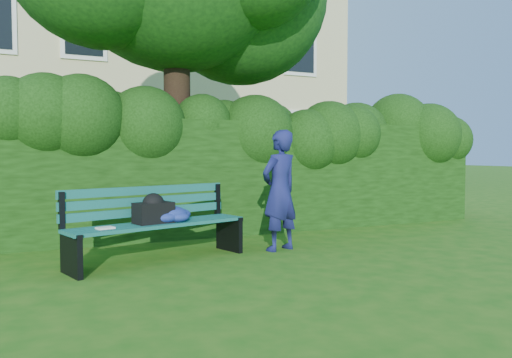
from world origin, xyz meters
name	(u,v)px	position (x,y,z in m)	size (l,w,h in m)	color
ground	(276,258)	(0.00, 0.00, 0.00)	(80.00, 80.00, 0.00)	#1E5B12
apartment_building	(106,26)	(0.00, 13.99, 6.00)	(16.00, 8.08, 12.00)	#C5BD84
hedge	(215,177)	(0.00, 2.20, 0.90)	(10.00, 1.00, 1.80)	black
park_bench	(159,219)	(-1.35, 0.45, 0.51)	(2.26, 1.14, 0.89)	#0F4D47
man_reading	(280,190)	(0.27, 0.44, 0.80)	(0.58, 0.38, 1.60)	navy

